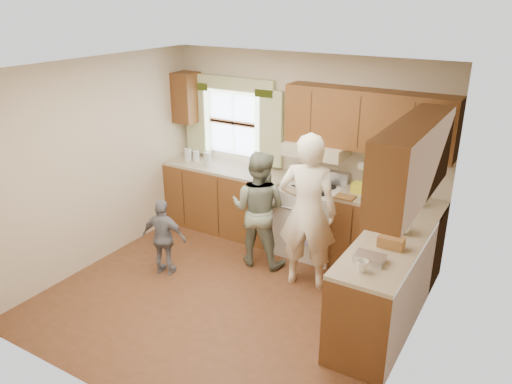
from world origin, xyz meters
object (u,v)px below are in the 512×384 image
Objects in this scene: woman_left at (308,212)px; woman_right at (259,209)px; stove at (311,219)px; child at (164,238)px.

woman_left is 1.25× the size of woman_right.
woman_right is at bearing -24.36° from woman_left.
woman_left reaches higher than woman_right.
stove is 1.87m from child.
woman_right is 1.54× the size of child.
stove reaches higher than child.
child is at bearing 10.11° from woman_left.
woman_right is (-0.71, 0.14, -0.18)m from woman_left.
woman_left reaches higher than child.
stove is at bearing -81.91° from woman_left.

